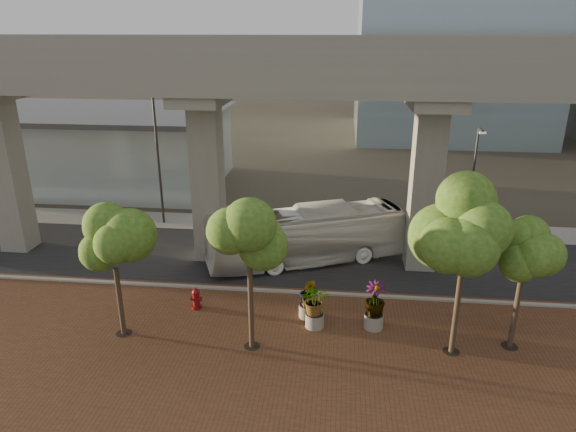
# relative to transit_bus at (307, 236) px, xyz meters

# --- Properties ---
(ground) EXTENTS (160.00, 160.00, 0.00)m
(ground) POSITION_rel_transit_bus_xyz_m (0.38, -1.89, -1.60)
(ground) COLOR #353026
(ground) RESTS_ON ground
(brick_plaza) EXTENTS (70.00, 13.00, 0.06)m
(brick_plaza) POSITION_rel_transit_bus_xyz_m (0.38, -9.89, -1.57)
(brick_plaza) COLOR brown
(brick_plaza) RESTS_ON ground
(asphalt_road) EXTENTS (90.00, 8.00, 0.04)m
(asphalt_road) POSITION_rel_transit_bus_xyz_m (0.38, 0.11, -1.58)
(asphalt_road) COLOR black
(asphalt_road) RESTS_ON ground
(curb_strip) EXTENTS (70.00, 0.25, 0.16)m
(curb_strip) POSITION_rel_transit_bus_xyz_m (0.38, -3.89, -1.52)
(curb_strip) COLOR gray
(curb_strip) RESTS_ON ground
(far_sidewalk) EXTENTS (90.00, 3.00, 0.06)m
(far_sidewalk) POSITION_rel_transit_bus_xyz_m (0.38, 5.61, -1.57)
(far_sidewalk) COLOR gray
(far_sidewalk) RESTS_ON ground
(transit_viaduct) EXTENTS (72.00, 5.60, 12.40)m
(transit_viaduct) POSITION_rel_transit_bus_xyz_m (0.38, 0.11, 5.68)
(transit_viaduct) COLOR gray
(transit_viaduct) RESTS_ON ground
(station_pavilion) EXTENTS (23.00, 13.00, 6.30)m
(station_pavilion) POSITION_rel_transit_bus_xyz_m (-19.62, 14.11, 1.61)
(station_pavilion) COLOR #B2C4CB
(station_pavilion) RESTS_ON ground
(transit_bus) EXTENTS (11.67, 6.87, 3.21)m
(transit_bus) POSITION_rel_transit_bus_xyz_m (0.00, 0.00, 0.00)
(transit_bus) COLOR silver
(transit_bus) RESTS_ON ground
(fire_hydrant) EXTENTS (0.53, 0.48, 1.07)m
(fire_hydrant) POSITION_rel_transit_bus_xyz_m (-4.88, -5.89, -1.03)
(fire_hydrant) COLOR maroon
(fire_hydrant) RESTS_ON ground
(planter_front) EXTENTS (1.88, 1.88, 2.07)m
(planter_front) POSITION_rel_transit_bus_xyz_m (0.88, -6.90, -0.29)
(planter_front) COLOR #A9A399
(planter_front) RESTS_ON ground
(planter_right) EXTENTS (2.12, 2.12, 2.26)m
(planter_right) POSITION_rel_transit_bus_xyz_m (3.51, -6.71, -0.17)
(planter_right) COLOR gray
(planter_right) RESTS_ON ground
(planter_left) EXTENTS (1.80, 1.80, 1.98)m
(planter_left) POSITION_rel_transit_bus_xyz_m (0.49, -6.09, -0.34)
(planter_left) COLOR #9F9C8F
(planter_left) RESTS_ON ground
(street_tree_far_west) EXTENTS (3.39, 3.39, 5.75)m
(street_tree_far_west) POSITION_rel_transit_bus_xyz_m (-7.50, -8.35, 2.63)
(street_tree_far_west) COLOR #463528
(street_tree_far_west) RESTS_ON ground
(street_tree_near_west) EXTENTS (3.82, 3.82, 6.75)m
(street_tree_near_west) POSITION_rel_transit_bus_xyz_m (-1.68, -8.73, 3.45)
(street_tree_near_west) COLOR #463528
(street_tree_near_west) RESTS_ON ground
(street_tree_near_east) EXTENTS (4.09, 4.09, 7.34)m
(street_tree_near_east) POSITION_rel_transit_bus_xyz_m (6.67, -8.21, 3.91)
(street_tree_near_east) COLOR #463528
(street_tree_near_east) RESTS_ON ground
(street_tree_far_east) EXTENTS (3.07, 3.07, 5.76)m
(street_tree_far_east) POSITION_rel_transit_bus_xyz_m (9.21, -7.56, 2.79)
(street_tree_far_east) COLOR #463528
(street_tree_far_east) RESTS_ON ground
(streetlamp_west) EXTENTS (0.46, 1.33, 9.21)m
(streetlamp_west) POSITION_rel_transit_bus_xyz_m (-10.30, 5.02, 3.77)
(streetlamp_west) COLOR #28282C
(streetlamp_west) RESTS_ON ground
(streetlamp_east) EXTENTS (0.36, 1.04, 7.21)m
(streetlamp_east) POSITION_rel_transit_bus_xyz_m (9.82, 4.09, 2.61)
(streetlamp_east) COLOR #302F34
(streetlamp_east) RESTS_ON ground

